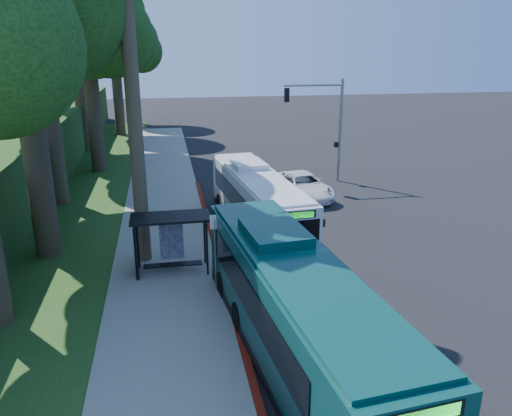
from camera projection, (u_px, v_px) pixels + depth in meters
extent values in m
plane|color=black|center=(313.00, 236.00, 24.97)|extent=(140.00, 140.00, 0.00)
cube|color=gray|center=(165.00, 246.00, 23.68)|extent=(4.50, 70.00, 0.12)
cube|color=maroon|center=(224.00, 279.00, 20.34)|extent=(0.25, 30.00, 0.13)
cube|color=#234719|center=(59.00, 219.00, 27.37)|extent=(8.00, 70.00, 0.06)
cube|color=black|center=(170.00, 217.00, 20.17)|extent=(3.20, 1.50, 0.10)
cube|color=black|center=(136.00, 250.00, 20.32)|extent=(0.06, 1.30, 2.20)
cube|color=navy|center=(171.00, 240.00, 21.21)|extent=(1.00, 0.12, 1.70)
cube|color=black|center=(173.00, 265.00, 20.72)|extent=(2.40, 0.40, 0.06)
cube|color=black|center=(138.00, 244.00, 20.89)|extent=(0.08, 0.08, 2.40)
cube|color=black|center=(205.00, 239.00, 21.38)|extent=(0.08, 0.08, 2.40)
cube|color=black|center=(137.00, 255.00, 19.77)|extent=(0.08, 0.08, 2.40)
cube|color=black|center=(207.00, 250.00, 20.26)|extent=(0.08, 0.08, 2.40)
cylinder|color=gray|center=(216.00, 257.00, 18.89)|extent=(0.06, 0.06, 3.00)
cube|color=white|center=(215.00, 222.00, 18.45)|extent=(0.35, 0.04, 0.55)
cylinder|color=gray|center=(340.00, 131.00, 34.05)|extent=(0.20, 0.20, 7.00)
cylinder|color=gray|center=(314.00, 85.00, 32.73)|extent=(4.00, 0.14, 0.14)
cube|color=black|center=(287.00, 95.00, 32.60)|extent=(0.30, 0.30, 0.90)
cube|color=black|center=(336.00, 144.00, 34.28)|extent=(0.25, 0.25, 0.35)
cylinder|color=#4C3F2D|center=(134.00, 114.00, 20.11)|extent=(0.60, 0.60, 13.00)
cylinder|color=#382B1E|center=(34.00, 141.00, 21.15)|extent=(1.10, 1.10, 10.50)
sphere|color=#0F3810|center=(52.00, 7.00, 18.67)|extent=(5.60, 5.60, 5.60)
cylinder|color=#382B1E|center=(47.00, 104.00, 28.23)|extent=(1.18, 1.18, 11.90)
cylinder|color=#382B1E|center=(93.00, 106.00, 36.29)|extent=(1.06, 1.06, 9.80)
sphere|color=#0F3810|center=(84.00, 17.00, 34.41)|extent=(8.40, 8.40, 8.40)
sphere|color=#0F3810|center=(109.00, 34.00, 33.87)|extent=(5.88, 5.88, 5.88)
sphere|color=#0F3810|center=(67.00, 31.00, 35.79)|extent=(5.46, 5.46, 5.46)
cylinder|color=#382B1E|center=(80.00, 87.00, 43.20)|extent=(1.14, 1.14, 11.20)
sphere|color=#0F3810|center=(71.00, 2.00, 41.04)|extent=(9.60, 9.60, 9.60)
sphere|color=#0F3810|center=(94.00, 18.00, 40.43)|extent=(6.72, 6.72, 6.72)
sphere|color=#0F3810|center=(54.00, 15.00, 42.62)|extent=(6.24, 6.24, 6.24)
cylinder|color=#382B1E|center=(118.00, 91.00, 51.43)|extent=(1.02, 1.02, 9.10)
sphere|color=#0F3810|center=(113.00, 34.00, 49.68)|extent=(8.00, 8.00, 8.00)
sphere|color=#0F3810|center=(129.00, 45.00, 49.16)|extent=(5.60, 5.60, 5.60)
sphere|color=#0F3810|center=(100.00, 42.00, 50.99)|extent=(5.20, 5.20, 5.20)
cylinder|color=#382B1E|center=(132.00, 88.00, 59.18)|extent=(0.98, 0.98, 8.40)
sphere|color=#0F3810|center=(128.00, 42.00, 57.57)|extent=(7.00, 7.00, 7.00)
sphere|color=#0F3810|center=(141.00, 51.00, 57.13)|extent=(4.90, 4.90, 4.90)
sphere|color=#0F3810|center=(119.00, 49.00, 58.73)|extent=(4.55, 4.55, 4.55)
cube|color=silver|center=(258.00, 201.00, 25.12)|extent=(3.37, 11.14, 2.61)
cube|color=black|center=(258.00, 227.00, 25.54)|extent=(3.40, 11.20, 0.32)
cube|color=black|center=(255.00, 194.00, 25.46)|extent=(3.19, 8.75, 1.01)
cube|color=black|center=(295.00, 236.00, 20.09)|extent=(2.05, 0.30, 1.28)
cube|color=black|center=(233.00, 171.00, 29.99)|extent=(1.87, 0.29, 0.91)
cube|color=#19E533|center=(296.00, 215.00, 19.81)|extent=(1.52, 0.24, 0.26)
cube|color=silver|center=(258.00, 176.00, 24.70)|extent=(3.13, 10.58, 0.11)
cube|color=silver|center=(248.00, 164.00, 26.32)|extent=(1.84, 2.43, 0.32)
cylinder|color=black|center=(257.00, 252.00, 22.00)|extent=(0.36, 0.94, 0.91)
cylinder|color=black|center=(302.00, 246.00, 22.56)|extent=(0.36, 0.94, 0.91)
cylinder|color=black|center=(220.00, 201.00, 29.01)|extent=(0.36, 0.94, 0.91)
cylinder|color=black|center=(255.00, 198.00, 29.57)|extent=(0.36, 0.94, 0.91)
cube|color=#0B3D39|center=(296.00, 309.00, 14.59)|extent=(3.77, 12.28, 2.87)
cube|color=black|center=(295.00, 353.00, 15.05)|extent=(3.80, 12.35, 0.35)
cube|color=black|center=(290.00, 293.00, 14.96)|extent=(3.56, 9.64, 1.11)
cube|color=black|center=(243.00, 229.00, 19.95)|extent=(2.06, 0.33, 1.01)
cube|color=#19E533|center=(419.00, 415.00, 8.74)|extent=(1.67, 0.27, 0.28)
cube|color=#0B3D39|center=(297.00, 263.00, 14.12)|extent=(3.51, 11.66, 0.12)
cube|color=#0B3D39|center=(275.00, 233.00, 15.90)|extent=(2.04, 2.69, 0.35)
cylinder|color=black|center=(223.00, 285.00, 18.86)|extent=(0.40, 1.03, 1.01)
cylinder|color=black|center=(281.00, 277.00, 19.49)|extent=(0.40, 1.03, 1.01)
imported|color=white|center=(303.00, 185.00, 31.16)|extent=(3.17, 5.73, 1.52)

